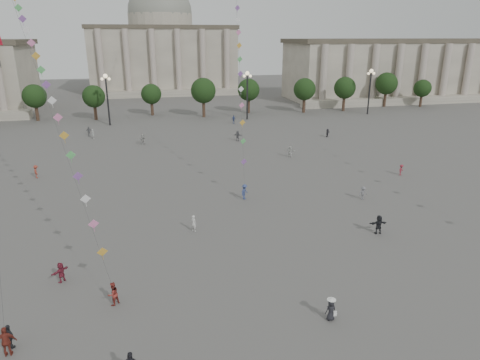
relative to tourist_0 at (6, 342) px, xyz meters
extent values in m
plane|color=#53514E|center=(16.93, 0.27, -0.97)|extent=(360.00, 360.00, 0.00)
cube|color=gray|center=(91.93, 95.27, 7.03)|extent=(80.00, 22.00, 16.00)
cube|color=#4B4437|center=(91.93, 95.27, 15.63)|extent=(81.60, 22.44, 1.20)
cube|color=gray|center=(91.93, 82.27, 0.03)|extent=(84.00, 4.00, 2.00)
cube|color=gray|center=(16.93, 130.27, 9.03)|extent=(46.00, 30.00, 20.00)
cube|color=#4B4437|center=(16.93, 130.27, 19.63)|extent=(46.92, 30.60, 1.20)
cube|color=gray|center=(16.93, 113.27, 0.03)|extent=(48.30, 4.00, 2.00)
cylinder|color=gray|center=(16.93, 130.27, 21.53)|extent=(21.00, 21.00, 5.00)
sphere|color=gray|center=(16.93, 130.27, 24.03)|extent=(21.00, 21.00, 21.00)
cylinder|color=#39261C|center=(-13.07, 78.27, 0.79)|extent=(0.70, 0.70, 3.52)
sphere|color=black|center=(-13.07, 78.27, 4.47)|extent=(5.12, 5.12, 5.12)
cylinder|color=#39261C|center=(-1.07, 78.27, 0.79)|extent=(0.70, 0.70, 3.52)
sphere|color=black|center=(-1.07, 78.27, 4.47)|extent=(5.12, 5.12, 5.12)
cylinder|color=#39261C|center=(10.93, 78.27, 0.79)|extent=(0.70, 0.70, 3.52)
sphere|color=black|center=(10.93, 78.27, 4.47)|extent=(5.12, 5.12, 5.12)
cylinder|color=#39261C|center=(22.93, 78.27, 0.79)|extent=(0.70, 0.70, 3.52)
sphere|color=black|center=(22.93, 78.27, 4.47)|extent=(5.12, 5.12, 5.12)
cylinder|color=#39261C|center=(34.93, 78.27, 0.79)|extent=(0.70, 0.70, 3.52)
sphere|color=black|center=(34.93, 78.27, 4.47)|extent=(5.12, 5.12, 5.12)
cylinder|color=#39261C|center=(46.93, 78.27, 0.79)|extent=(0.70, 0.70, 3.52)
sphere|color=black|center=(46.93, 78.27, 4.47)|extent=(5.12, 5.12, 5.12)
cylinder|color=#39261C|center=(58.93, 78.27, 0.79)|extent=(0.70, 0.70, 3.52)
sphere|color=black|center=(58.93, 78.27, 4.47)|extent=(5.12, 5.12, 5.12)
cylinder|color=#39261C|center=(70.93, 78.27, 0.79)|extent=(0.70, 0.70, 3.52)
sphere|color=black|center=(70.93, 78.27, 4.47)|extent=(5.12, 5.12, 5.12)
cylinder|color=#39261C|center=(82.93, 78.27, 0.79)|extent=(0.70, 0.70, 3.52)
sphere|color=black|center=(82.93, 78.27, 4.47)|extent=(5.12, 5.12, 5.12)
cylinder|color=#262628|center=(1.93, 70.27, 4.03)|extent=(0.36, 0.36, 10.00)
sphere|color=#FFE5B2|center=(1.93, 70.27, 9.23)|extent=(0.90, 0.90, 0.90)
sphere|color=#FFE5B2|center=(1.23, 70.27, 8.63)|extent=(0.60, 0.60, 0.60)
sphere|color=#FFE5B2|center=(2.63, 70.27, 8.63)|extent=(0.60, 0.60, 0.60)
cylinder|color=#262628|center=(31.93, 70.27, 4.03)|extent=(0.36, 0.36, 10.00)
sphere|color=#FFE5B2|center=(31.93, 70.27, 9.23)|extent=(0.90, 0.90, 0.90)
sphere|color=#FFE5B2|center=(31.23, 70.27, 8.63)|extent=(0.60, 0.60, 0.60)
sphere|color=#FFE5B2|center=(32.63, 70.27, 8.63)|extent=(0.60, 0.60, 0.60)
cylinder|color=#262628|center=(61.93, 70.27, 4.03)|extent=(0.36, 0.36, 10.00)
sphere|color=#FFE5B2|center=(61.93, 70.27, 9.23)|extent=(0.90, 0.90, 0.90)
sphere|color=#FFE5B2|center=(61.23, 70.27, 8.63)|extent=(0.60, 0.60, 0.60)
sphere|color=#FFE5B2|center=(62.63, 70.27, 8.63)|extent=(0.60, 0.60, 0.60)
imported|color=#394881|center=(27.92, 66.21, -0.08)|extent=(1.12, 0.71, 1.78)
imported|color=black|center=(30.03, 10.06, -0.04)|extent=(1.76, 0.67, 1.86)
imported|color=#ADADA9|center=(8.52, 51.43, -0.06)|extent=(1.44, 1.69, 1.83)
imported|color=slate|center=(33.00, 18.61, -0.18)|extent=(1.09, 0.72, 1.58)
imported|color=silver|center=(30.84, 37.82, -0.07)|extent=(1.73, 1.24, 1.80)
imported|color=maroon|center=(42.53, 25.77, -0.22)|extent=(1.11, 1.01, 1.50)
imported|color=black|center=(42.33, 49.58, -0.19)|extent=(1.35, 1.33, 1.55)
imported|color=#AEAFAB|center=(-0.34, 58.03, -0.09)|extent=(0.64, 0.76, 1.77)
imported|color=slate|center=(25.26, 50.23, -0.03)|extent=(1.65, 1.59, 1.88)
imported|color=silver|center=(12.85, 14.51, -0.13)|extent=(0.71, 0.72, 1.67)
imported|color=slate|center=(-1.30, 60.24, -0.05)|extent=(1.13, 0.61, 1.84)
imported|color=#9C392A|center=(-5.55, 35.58, -0.09)|extent=(0.99, 1.29, 1.76)
imported|color=maroon|center=(0.00, 0.00, 0.00)|extent=(1.16, 0.54, 1.94)
imported|color=black|center=(-0.03, 0.64, -0.15)|extent=(0.99, 0.92, 1.63)
imported|color=maroon|center=(1.80, 7.85, -0.16)|extent=(1.38, 1.41, 1.62)
imported|color=maroon|center=(5.85, 3.85, -0.11)|extent=(1.07, 1.05, 1.73)
imported|color=navy|center=(19.66, 21.78, -0.06)|extent=(1.29, 1.32, 1.82)
imported|color=black|center=(20.04, -1.17, -0.22)|extent=(0.78, 0.56, 1.50)
cone|color=white|center=(20.04, -1.17, 0.65)|extent=(0.52, 0.52, 0.14)
cylinder|color=white|center=(20.04, -1.17, 0.59)|extent=(0.60, 0.60, 0.02)
cube|color=white|center=(20.29, -1.32, -0.42)|extent=(0.22, 0.10, 0.35)
cylinder|color=#3F3F3F|center=(-2.15, 25.60, 16.86)|extent=(0.02, 0.02, 56.71)
cube|color=gold|center=(5.28, 5.40, 2.45)|extent=(0.76, 0.25, 0.76)
cube|color=pink|center=(4.71, 6.96, 3.99)|extent=(0.76, 0.25, 0.76)
cube|color=white|center=(4.14, 8.51, 5.42)|extent=(0.76, 0.25, 0.76)
cube|color=#8851A3|center=(3.57, 10.07, 6.78)|extent=(0.76, 0.25, 0.76)
cube|color=#55B960|center=(2.99, 11.62, 8.08)|extent=(0.76, 0.25, 0.76)
cube|color=gold|center=(2.42, 13.17, 9.35)|extent=(0.76, 0.25, 0.76)
cube|color=pink|center=(1.85, 14.73, 10.58)|extent=(0.76, 0.25, 0.76)
cube|color=white|center=(1.28, 16.28, 11.79)|extent=(0.76, 0.25, 0.76)
cube|color=#8851A3|center=(0.71, 17.84, 12.98)|extent=(0.76, 0.25, 0.76)
cube|color=#55B960|center=(0.14, 19.39, 14.14)|extent=(0.76, 0.25, 0.76)
cube|color=gold|center=(-0.43, 20.94, 15.29)|extent=(0.76, 0.25, 0.76)
cube|color=pink|center=(-1.00, 22.50, 16.43)|extent=(0.76, 0.25, 0.76)
cube|color=white|center=(-1.58, 24.05, 17.54)|extent=(0.76, 0.25, 0.76)
cube|color=#8851A3|center=(-2.15, 25.60, 18.65)|extent=(0.76, 0.25, 0.76)
cube|color=#55B960|center=(-2.72, 27.16, 19.75)|extent=(0.76, 0.25, 0.76)
cube|color=#8851A3|center=(19.91, 23.20, 3.15)|extent=(0.76, 0.25, 0.76)
cube|color=#55B960|center=(20.15, 24.62, 5.25)|extent=(0.76, 0.25, 0.76)
cube|color=gold|center=(20.40, 26.04, 7.19)|extent=(0.76, 0.25, 0.76)
cube|color=pink|center=(20.65, 27.47, 9.03)|extent=(0.76, 0.25, 0.76)
cube|color=white|center=(20.89, 28.89, 10.81)|extent=(0.76, 0.25, 0.76)
cube|color=#8851A3|center=(21.14, 30.31, 12.53)|extent=(0.76, 0.25, 0.76)
cube|color=#55B960|center=(21.38, 31.73, 14.21)|extent=(0.76, 0.25, 0.76)
cube|color=gold|center=(21.63, 33.15, 15.86)|extent=(0.76, 0.25, 0.76)
cube|color=pink|center=(21.87, 34.57, 17.47)|extent=(0.76, 0.25, 0.76)
cube|color=white|center=(22.12, 35.99, 19.06)|extent=(0.76, 0.25, 0.76)
cube|color=#8851A3|center=(22.36, 37.42, 20.63)|extent=(0.76, 0.25, 0.76)
camera|label=1|loc=(8.76, -23.30, 17.07)|focal=32.00mm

